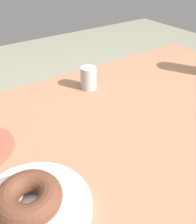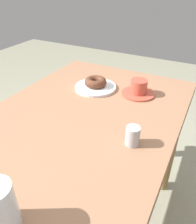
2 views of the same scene
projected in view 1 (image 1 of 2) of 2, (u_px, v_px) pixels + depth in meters
The scene contains 5 objects.
table at pixel (129, 165), 0.64m from camera, with size 1.13×0.73×0.74m.
plate_chocolate_ring at pixel (31, 209), 0.41m from camera, with size 0.20×0.20×0.01m, color silver.
napkin_chocolate_ring at pixel (31, 206), 0.40m from camera, with size 0.13×0.13×0.00m, color white.
donut_chocolate_ring at pixel (29, 198), 0.39m from camera, with size 0.11×0.11×0.04m, color brown.
sugar_jar at pixel (89, 78), 0.74m from camera, with size 0.05×0.05×0.07m, color #B0B1B8.
Camera 1 is at (0.33, 0.33, 1.10)m, focal length 40.41 mm.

